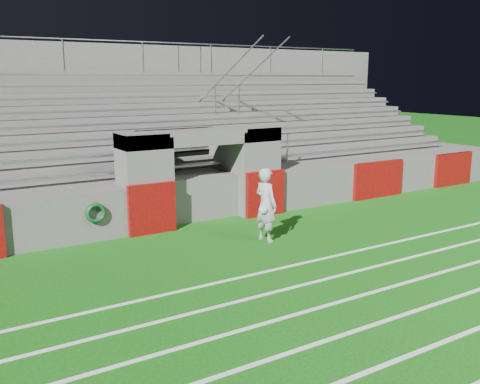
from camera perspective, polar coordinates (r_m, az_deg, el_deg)
ground at (r=12.69m, az=3.56°, el=-6.40°), size 90.00×90.00×0.00m
field_markings at (r=9.40m, az=22.14°, el=-14.10°), size 28.00×8.09×0.01m
stadium_structure at (r=19.26m, az=-10.32°, el=4.31°), size 26.00×8.48×5.42m
goalkeeper_with_ball at (r=13.30m, az=2.77°, el=-1.38°), size 0.55×0.73×1.86m
hose_coil at (r=13.64m, az=-15.14°, el=-2.17°), size 0.51×0.14×0.51m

